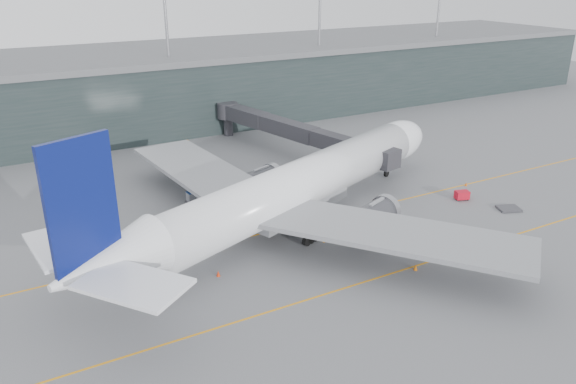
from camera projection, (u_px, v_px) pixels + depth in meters
ground at (253, 221)px, 75.35m from camera, size 320.00×320.00×0.00m
taxiline_a at (267, 232)px, 72.10m from camera, size 160.00×0.25×0.02m
taxiline_b at (335, 291)px, 59.13m from camera, size 160.00×0.25×0.02m
taxiline_lead_main at (228, 171)px, 93.81m from camera, size 0.25×60.00×0.02m
terminal at (134, 88)px, 119.51m from camera, size 240.00×36.00×29.00m
main_aircraft at (298, 186)px, 72.87m from camera, size 64.10×59.23×18.70m
jet_bridge at (288, 126)px, 101.10m from camera, size 12.82×44.00×6.64m
gse_cart at (462, 195)px, 81.94m from camera, size 2.24×1.76×1.34m
baggage_dolly at (509, 209)px, 78.77m from camera, size 3.64×3.31×0.30m
uld_a at (192, 197)px, 80.93m from camera, size 1.88×1.55×1.61m
uld_b at (202, 191)px, 83.17m from camera, size 2.15×1.88×1.68m
uld_c at (220, 188)px, 84.02m from camera, size 2.02×1.64×1.78m
cone_nose at (466, 184)px, 87.22m from camera, size 0.41×0.41×0.65m
cone_wing_stbd at (416, 267)px, 63.09m from camera, size 0.47×0.47×0.75m
cone_wing_port at (278, 182)px, 87.80m from camera, size 0.43×0.43×0.68m
cone_tail at (218, 273)px, 61.85m from camera, size 0.43×0.43×0.69m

